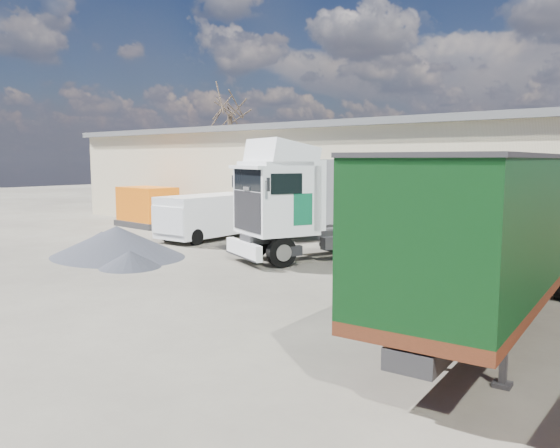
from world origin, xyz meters
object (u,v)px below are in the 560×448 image
Objects in this scene: tractor_unit at (297,209)px; bare_tree at (230,101)px; orange_skip at (147,209)px; panel_van at (205,217)px; box_trailer at (506,222)px.

bare_tree is at bearing 163.31° from tractor_unit.
orange_skip is at bearing -169.50° from tractor_unit.
orange_skip is at bearing 165.37° from panel_van.
orange_skip is (-20.35, 6.05, -1.32)m from box_trailer.
tractor_unit is 1.91× the size of orange_skip.
box_trailer is 15.19m from panel_van.
tractor_unit is 12.52m from orange_skip.
bare_tree is 1.94× the size of panel_van.
box_trailer is at bearing -12.49° from orange_skip.
tractor_unit is at bearing 153.81° from box_trailer.
bare_tree reaches higher than orange_skip.
box_trailer is 2.28× the size of panel_van.
tractor_unit is 8.82m from box_trailer.
panel_van is (-6.22, 1.40, -0.78)m from tractor_unit.
orange_skip is at bearing -66.20° from bare_tree.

